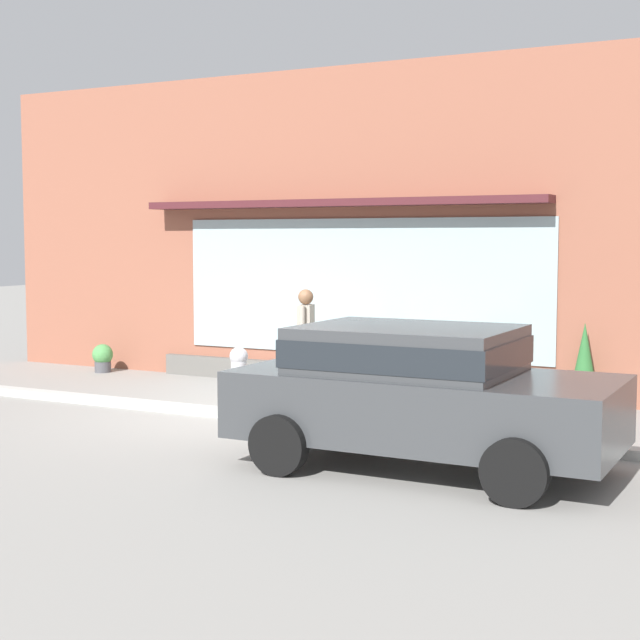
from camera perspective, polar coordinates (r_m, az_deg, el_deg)
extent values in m
plane|color=gray|center=(13.42, -4.57, -5.73)|extent=(60.00, 60.00, 0.00)
cube|color=#B2B2AD|center=(13.24, -5.03, -5.61)|extent=(14.00, 0.24, 0.12)
cube|color=#935642|center=(15.99, 1.46, 5.51)|extent=(14.00, 0.36, 5.28)
cube|color=#9EB7BC|center=(15.68, 2.30, 1.98)|extent=(6.53, 0.03, 2.25)
cube|color=#4C1E23|center=(15.69, 0.90, 7.01)|extent=(7.13, 0.56, 0.12)
cube|color=#605E59|center=(15.96, 1.10, -3.35)|extent=(6.93, 0.20, 0.36)
cylinder|color=#B2B2B7|center=(14.42, -4.86, -4.87)|extent=(0.36, 0.36, 0.06)
cylinder|color=#B2B2B7|center=(14.37, -4.87, -3.61)|extent=(0.24, 0.24, 0.58)
sphere|color=#B2B2B7|center=(14.32, -4.88, -2.17)|extent=(0.28, 0.28, 0.28)
cylinder|color=#B2B2B7|center=(14.45, -5.40, -3.45)|extent=(0.10, 0.09, 0.09)
cylinder|color=#B2B2B7|center=(14.28, -4.33, -3.54)|extent=(0.10, 0.09, 0.09)
cylinder|color=#B2B2B7|center=(14.23, -5.21, -3.58)|extent=(0.09, 0.10, 0.09)
cylinder|color=#333847|center=(14.39, -0.77, -3.28)|extent=(0.12, 0.12, 0.85)
cylinder|color=#333847|center=(14.22, -0.94, -3.38)|extent=(0.12, 0.12, 0.85)
cube|color=#9E9384|center=(14.22, -0.86, -0.37)|extent=(0.28, 0.37, 0.64)
sphere|color=brown|center=(14.18, -0.86, 1.39)|extent=(0.23, 0.23, 0.23)
cylinder|color=#9E9384|center=(14.42, -0.65, -0.23)|extent=(0.08, 0.08, 0.60)
cylinder|color=#9E9384|center=(14.01, -1.06, -0.39)|extent=(0.08, 0.08, 0.60)
cube|color=#472D1E|center=(14.54, -0.49, -1.32)|extent=(0.16, 0.26, 0.28)
cube|color=#383A3D|center=(10.29, 6.28, -5.15)|extent=(4.05, 1.87, 0.72)
cube|color=#383A3D|center=(10.28, 5.26, -1.85)|extent=(2.23, 1.72, 0.53)
cube|color=#1E2328|center=(10.28, 5.26, -1.85)|extent=(2.27, 1.73, 0.29)
cylinder|color=black|center=(10.89, 14.32, -6.64)|extent=(0.64, 0.18, 0.64)
cylinder|color=black|center=(9.09, 11.56, -8.89)|extent=(0.64, 0.18, 0.64)
cylinder|color=black|center=(11.70, 2.19, -5.69)|extent=(0.64, 0.18, 0.64)
cylinder|color=black|center=(10.05, -2.49, -7.47)|extent=(0.64, 0.18, 0.64)
cylinder|color=#4C4C51|center=(18.11, -12.84, -2.75)|extent=(0.30, 0.30, 0.20)
sphere|color=#4C934C|center=(18.09, -12.86, -2.01)|extent=(0.38, 0.38, 0.38)
cylinder|color=#33473D|center=(14.48, 15.46, -4.32)|extent=(0.36, 0.36, 0.39)
cone|color=#2D6B33|center=(14.39, 15.52, -1.85)|extent=(0.33, 0.33, 0.86)
cylinder|color=#B7B2A3|center=(14.68, 8.28, -4.30)|extent=(0.34, 0.34, 0.28)
sphere|color=#3D8442|center=(14.64, 8.30, -3.10)|extent=(0.40, 0.40, 0.40)
cylinder|color=#4C4C51|center=(15.16, 5.00, -4.09)|extent=(0.32, 0.32, 0.22)
sphere|color=#23562D|center=(15.13, 5.00, -3.28)|extent=(0.31, 0.31, 0.31)
sphere|color=#E5C64C|center=(15.12, 5.34, -3.04)|extent=(0.06, 0.06, 0.06)
sphere|color=#E5C64C|center=(15.04, 5.24, -3.09)|extent=(0.06, 0.06, 0.06)
sphere|color=white|center=(15.21, 5.00, -3.10)|extent=(0.07, 0.07, 0.07)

